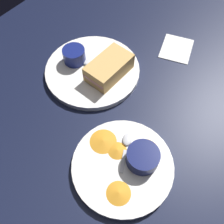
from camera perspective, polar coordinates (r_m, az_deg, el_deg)
ground_plane at (r=71.62cm, az=4.96°, el=3.81°), size 110.00×110.00×3.00cm
plate_sandwich_main at (r=74.22cm, az=-4.40°, el=9.30°), size 26.98×26.98×1.60cm
sandwich_half_near at (r=70.33cm, az=-0.72°, el=9.87°), size 13.64×8.33×4.80cm
ramekin_dark_sauce at (r=74.74cm, az=-8.52°, el=12.57°), size 6.39×6.39×4.13cm
spoon_by_dark_ramekin at (r=74.36cm, az=-4.57°, el=10.75°), size 4.53×9.82×0.80cm
plate_chips_companion at (r=59.11cm, az=2.39°, el=-12.01°), size 23.17×23.17×1.60cm
ramekin_light_gravy at (r=57.28cm, az=6.94°, el=-10.02°), size 7.44×7.44×3.60cm
spoon_by_gravy_ramekin at (r=59.92cm, az=3.24°, el=-7.28°), size 9.52×5.65×0.80cm
plantain_chip_scatter at (r=58.79cm, az=2.28°, el=-9.84°), size 18.00×17.61×0.60cm
paper_napkin_folded at (r=83.52cm, az=14.31°, el=13.70°), size 13.16×11.83×0.40cm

